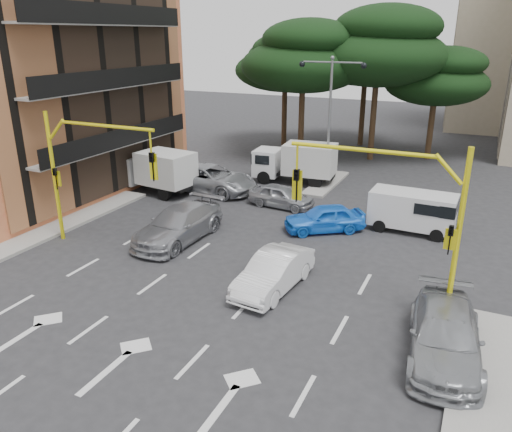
{
  "coord_description": "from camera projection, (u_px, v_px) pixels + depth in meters",
  "views": [
    {
      "loc": [
        8.96,
        -13.95,
        9.18
      ],
      "look_at": [
        0.25,
        4.73,
        1.6
      ],
      "focal_mm": 35.0,
      "sensor_mm": 36.0,
      "label": 1
    }
  ],
  "objects": [
    {
      "name": "ground",
      "position": [
        196.0,
        295.0,
        18.59
      ],
      "size": [
        120.0,
        120.0,
        0.0
      ],
      "primitive_type": "plane",
      "color": "#28282B",
      "rests_on": "ground"
    },
    {
      "name": "median_strip",
      "position": [
        326.0,
        183.0,
        32.17
      ],
      "size": [
        1.4,
        6.0,
        0.15
      ],
      "primitive_type": "cube",
      "color": "gray",
      "rests_on": "ground"
    },
    {
      "name": "apartment_orange",
      "position": [
        6.0,
        74.0,
        30.15
      ],
      "size": [
        15.19,
        16.15,
        13.7
      ],
      "color": "#C15C3C",
      "rests_on": "ground"
    },
    {
      "name": "pine_left_near",
      "position": [
        304.0,
        56.0,
        36.21
      ],
      "size": [
        9.15,
        9.15,
        10.23
      ],
      "color": "#382616",
      "rests_on": "ground"
    },
    {
      "name": "pine_center",
      "position": [
        380.0,
        46.0,
        35.69
      ],
      "size": [
        9.98,
        9.98,
        11.16
      ],
      "color": "#382616",
      "rests_on": "ground"
    },
    {
      "name": "pine_left_far",
      "position": [
        286.0,
        62.0,
        41.04
      ],
      "size": [
        8.32,
        8.32,
        9.3
      ],
      "color": "#382616",
      "rests_on": "ground"
    },
    {
      "name": "pine_right",
      "position": [
        438.0,
        76.0,
        36.52
      ],
      "size": [
        7.49,
        7.49,
        8.37
      ],
      "color": "#382616",
      "rests_on": "ground"
    },
    {
      "name": "pine_back",
      "position": [
        367.0,
        53.0,
        40.97
      ],
      "size": [
        9.15,
        9.15,
        10.23
      ],
      "color": "#382616",
      "rests_on": "ground"
    },
    {
      "name": "signal_mast_right",
      "position": [
        403.0,
        206.0,
        16.24
      ],
      "size": [
        5.79,
        0.37,
        6.0
      ],
      "color": "yellow",
      "rests_on": "ground"
    },
    {
      "name": "signal_mast_left",
      "position": [
        82.0,
        163.0,
        21.64
      ],
      "size": [
        5.79,
        0.37,
        6.0
      ],
      "color": "yellow",
      "rests_on": "ground"
    },
    {
      "name": "street_lamp_center",
      "position": [
        330.0,
        99.0,
        30.33
      ],
      "size": [
        4.16,
        0.36,
        7.77
      ],
      "color": "slate",
      "rests_on": "median_strip"
    },
    {
      "name": "car_white_hatch",
      "position": [
        274.0,
        272.0,
        18.8
      ],
      "size": [
        1.89,
        4.42,
        1.42
      ],
      "primitive_type": "imported",
      "rotation": [
        0.0,
        0.0,
        -0.09
      ],
      "color": "white",
      "rests_on": "ground"
    },
    {
      "name": "car_blue_compact",
      "position": [
        324.0,
        218.0,
        24.38
      ],
      "size": [
        4.13,
        3.53,
        1.34
      ],
      "primitive_type": "imported",
      "rotation": [
        0.0,
        0.0,
        -0.96
      ],
      "color": "blue",
      "rests_on": "ground"
    },
    {
      "name": "car_silver_wagon",
      "position": [
        178.0,
        224.0,
        23.27
      ],
      "size": [
        2.4,
        5.51,
        1.58
      ],
      "primitive_type": "imported",
      "rotation": [
        0.0,
        0.0,
        -0.03
      ],
      "color": "gray",
      "rests_on": "ground"
    },
    {
      "name": "car_silver_cross_a",
      "position": [
        209.0,
        179.0,
        30.44
      ],
      "size": [
        6.07,
        3.01,
        1.65
      ],
      "primitive_type": "imported",
      "rotation": [
        0.0,
        0.0,
        1.53
      ],
      "color": "#96999E",
      "rests_on": "ground"
    },
    {
      "name": "car_silver_cross_b",
      "position": [
        281.0,
        196.0,
        27.8
      ],
      "size": [
        3.86,
        1.84,
        1.27
      ],
      "primitive_type": "imported",
      "rotation": [
        0.0,
        0.0,
        1.48
      ],
      "color": "#9EA0A6",
      "rests_on": "ground"
    },
    {
      "name": "car_silver_parked",
      "position": [
        445.0,
        335.0,
        14.81
      ],
      "size": [
        2.63,
        5.25,
        1.47
      ],
      "primitive_type": "imported",
      "rotation": [
        0.0,
        0.0,
        0.12
      ],
      "color": "gray",
      "rests_on": "ground"
    },
    {
      "name": "van_white",
      "position": [
        412.0,
        212.0,
        24.29
      ],
      "size": [
        4.05,
        1.92,
        2.0
      ],
      "primitive_type": null,
      "rotation": [
        0.0,
        0.0,
        -1.6
      ],
      "color": "silver",
      "rests_on": "ground"
    },
    {
      "name": "box_truck_a",
      "position": [
        155.0,
        171.0,
        30.22
      ],
      "size": [
        5.5,
        2.86,
        2.59
      ],
      "primitive_type": null,
      "rotation": [
        0.0,
        0.0,
        1.44
      ],
      "color": "silver",
      "rests_on": "ground"
    },
    {
      "name": "box_truck_b",
      "position": [
        295.0,
        163.0,
        32.12
      ],
      "size": [
        5.47,
        2.71,
        2.6
      ],
      "primitive_type": null,
      "rotation": [
        0.0,
        0.0,
        1.67
      ],
      "color": "white",
      "rests_on": "ground"
    }
  ]
}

